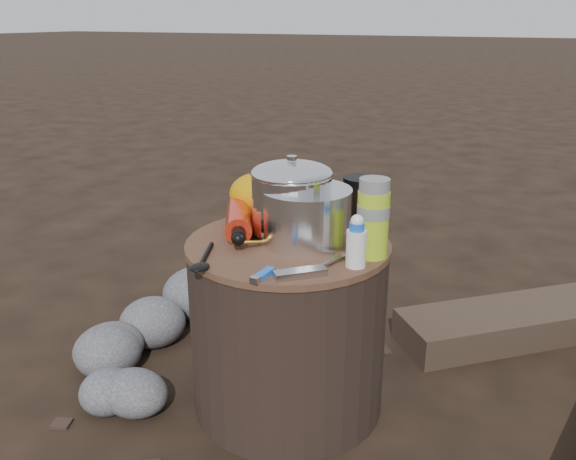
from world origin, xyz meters
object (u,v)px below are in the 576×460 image
at_px(fuel_bottle, 239,219).
at_px(thermos, 373,219).
at_px(stump, 288,325).
at_px(camping_pot, 292,200).
at_px(travel_mug, 361,204).

xyz_separation_m(fuel_bottle, thermos, (0.35, -0.02, 0.06)).
relative_size(stump, fuel_bottle, 1.82).
bearing_deg(fuel_bottle, camping_pot, -22.98).
relative_size(fuel_bottle, thermos, 1.51).
height_order(fuel_bottle, travel_mug, travel_mug).
relative_size(thermos, travel_mug, 1.34).
xyz_separation_m(camping_pot, travel_mug, (0.13, 0.13, -0.03)).
height_order(stump, thermos, thermos).
bearing_deg(camping_pot, thermos, -8.32).
distance_m(camping_pot, thermos, 0.22).
distance_m(fuel_bottle, travel_mug, 0.31).
bearing_deg(travel_mug, thermos, -62.78).
bearing_deg(travel_mug, camping_pot, -134.74).
relative_size(camping_pot, travel_mug, 1.45).
height_order(camping_pot, fuel_bottle, camping_pot).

